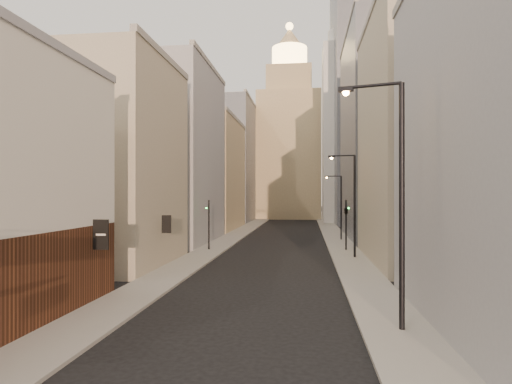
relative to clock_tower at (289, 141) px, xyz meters
name	(u,v)px	position (x,y,z in m)	size (l,w,h in m)	color
sidewalk_left	(241,232)	(-5.50, -37.00, -17.56)	(3.00, 140.00, 0.15)	gray
sidewalk_right	(333,233)	(7.50, -37.00, -17.56)	(3.00, 140.00, 0.15)	gray
left_bldg_beige	(117,163)	(-11.00, -66.00, -9.63)	(8.00, 12.00, 16.00)	tan
left_bldg_grey	(178,156)	(-11.00, -50.00, -7.63)	(8.00, 16.00, 20.00)	#929398
left_bldg_tan	(212,175)	(-11.00, -32.00, -9.13)	(8.00, 18.00, 17.00)	tan
left_bldg_wingrid	(233,162)	(-11.00, -12.00, -5.63)	(8.00, 20.00, 24.00)	gray
right_bldg_beige	(420,140)	(13.00, -62.00, -7.63)	(8.00, 16.00, 20.00)	tan
right_bldg_wingrid	(378,136)	(13.00, -42.00, -4.63)	(8.00, 20.00, 26.00)	gray
highrise	(386,89)	(19.00, -14.00, 8.02)	(21.00, 23.00, 51.20)	gray
clock_tower	(289,141)	(0.00, 0.00, 0.00)	(14.00, 14.00, 44.90)	tan
white_tower	(344,126)	(11.00, -14.00, 0.97)	(8.00, 8.00, 41.50)	silver
streetlamp_near	(395,189)	(7.41, -80.19, -11.81)	(2.62, 0.90, 10.20)	black
streetlamp_mid	(352,199)	(7.74, -60.47, -12.50)	(2.34, 0.63, 8.99)	black
streetlamp_far	(339,204)	(7.75, -46.46, -13.21)	(2.03, 0.37, 7.75)	black
traffic_light_left	(209,217)	(-5.70, -56.99, -14.30)	(0.54, 0.42, 5.00)	black
traffic_light_right	(346,213)	(7.67, -55.81, -13.87)	(0.64, 0.61, 5.00)	black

